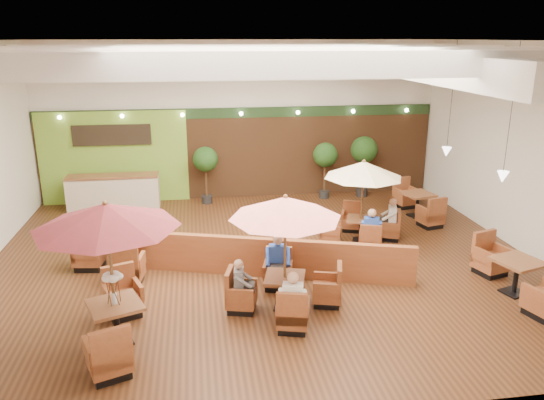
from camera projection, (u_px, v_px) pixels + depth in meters
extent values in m
plane|color=#381E0F|center=(263.00, 261.00, 13.79)|extent=(14.00, 14.00, 0.00)
cube|color=silver|center=(240.00, 121.00, 18.65)|extent=(14.00, 0.04, 5.50)
cube|color=silver|center=(320.00, 252.00, 7.31)|extent=(14.00, 0.04, 5.50)
cube|color=silver|center=(526.00, 149.00, 13.97)|extent=(0.04, 12.00, 5.50)
cube|color=white|center=(262.00, 41.00, 12.17)|extent=(14.00, 12.00, 0.04)
cube|color=brown|center=(241.00, 153.00, 18.93)|extent=(13.90, 0.10, 3.20)
cube|color=#1E3819|center=(241.00, 113.00, 18.49)|extent=(13.90, 0.12, 0.35)
cube|color=#75A830|center=(114.00, 158.00, 18.25)|extent=(5.00, 0.08, 3.20)
cube|color=black|center=(112.00, 135.00, 17.94)|extent=(2.60, 0.08, 0.70)
cube|color=white|center=(406.00, 64.00, 12.82)|extent=(0.60, 11.00, 0.60)
cube|color=white|center=(295.00, 65.00, 8.49)|extent=(13.60, 0.12, 0.45)
cube|color=white|center=(271.00, 59.00, 11.04)|extent=(13.60, 0.12, 0.45)
cube|color=white|center=(256.00, 55.00, 13.50)|extent=(13.60, 0.12, 0.45)
cube|color=white|center=(245.00, 52.00, 16.05)|extent=(13.60, 0.12, 0.45)
cylinder|color=black|center=(511.00, 111.00, 12.51)|extent=(0.01, 0.01, 3.20)
cone|color=white|center=(503.00, 177.00, 12.99)|extent=(0.28, 0.28, 0.28)
cylinder|color=black|center=(452.00, 98.00, 15.35)|extent=(0.01, 0.01, 3.20)
cone|color=white|center=(446.00, 152.00, 15.82)|extent=(0.28, 0.28, 0.28)
sphere|color=#FFEAC6|center=(60.00, 117.00, 17.43)|extent=(0.14, 0.14, 0.14)
sphere|color=#FFEAC6|center=(122.00, 116.00, 17.71)|extent=(0.14, 0.14, 0.14)
sphere|color=#FFEAC6|center=(183.00, 115.00, 17.99)|extent=(0.14, 0.14, 0.14)
sphere|color=#FFEAC6|center=(241.00, 114.00, 18.28)|extent=(0.14, 0.14, 0.14)
sphere|color=#FFEAC6|center=(298.00, 112.00, 18.56)|extent=(0.14, 0.14, 0.14)
sphere|color=#FFEAC6|center=(353.00, 111.00, 18.84)|extent=(0.14, 0.14, 0.14)
sphere|color=#FFEAC6|center=(407.00, 110.00, 19.12)|extent=(0.14, 0.14, 0.14)
cube|color=beige|center=(114.00, 193.00, 17.82)|extent=(3.00, 0.70, 1.10)
cube|color=brown|center=(112.00, 176.00, 17.65)|extent=(3.00, 0.75, 0.06)
cube|color=brown|center=(268.00, 257.00, 12.80)|extent=(6.75, 2.26, 0.97)
cube|color=brown|center=(115.00, 305.00, 9.90)|extent=(1.20, 1.20, 0.07)
cylinder|color=black|center=(117.00, 323.00, 10.02)|extent=(0.11, 0.11, 0.72)
cube|color=black|center=(118.00, 341.00, 10.13)|extent=(0.64, 0.64, 0.04)
cube|color=brown|center=(109.00, 358.00, 9.05)|extent=(0.88, 0.88, 0.35)
cube|color=brown|center=(99.00, 351.00, 8.69)|extent=(0.67, 0.35, 0.77)
cube|color=brown|center=(89.00, 352.00, 8.84)|extent=(0.30, 0.59, 0.31)
cube|color=brown|center=(127.00, 342.00, 9.14)|extent=(0.30, 0.59, 0.31)
cube|color=black|center=(111.00, 371.00, 9.13)|extent=(0.78, 0.78, 0.15)
cube|color=brown|center=(123.00, 301.00, 11.02)|extent=(0.88, 0.88, 0.35)
cube|color=brown|center=(129.00, 281.00, 11.19)|extent=(0.67, 0.35, 0.77)
cube|color=brown|center=(138.00, 288.00, 11.11)|extent=(0.30, 0.59, 0.31)
cube|color=brown|center=(107.00, 295.00, 10.81)|extent=(0.30, 0.59, 0.31)
cube|color=black|center=(124.00, 312.00, 11.10)|extent=(0.78, 0.78, 0.15)
cylinder|color=brown|center=(112.00, 277.00, 9.73)|extent=(0.06, 0.06, 2.74)
cone|color=maroon|center=(106.00, 216.00, 9.38)|extent=(2.63, 2.63, 0.45)
sphere|color=brown|center=(105.00, 203.00, 9.31)|extent=(0.10, 0.10, 0.10)
cylinder|color=silver|center=(114.00, 298.00, 9.86)|extent=(0.10, 0.10, 0.22)
cube|color=brown|center=(285.00, 277.00, 11.24)|extent=(1.02, 1.02, 0.06)
cylinder|color=black|center=(285.00, 292.00, 11.34)|extent=(0.10, 0.10, 0.65)
cube|color=black|center=(285.00, 306.00, 11.44)|extent=(0.54, 0.54, 0.04)
cube|color=brown|center=(293.00, 316.00, 10.48)|extent=(0.74, 0.74, 0.31)
cube|color=brown|center=(299.00, 309.00, 10.17)|extent=(0.61, 0.25, 0.68)
cube|color=brown|center=(278.00, 307.00, 10.45)|extent=(0.21, 0.54, 0.27)
cube|color=brown|center=(307.00, 308.00, 10.39)|extent=(0.21, 0.54, 0.27)
cube|color=black|center=(293.00, 326.00, 10.55)|extent=(0.66, 0.66, 0.14)
cube|color=brown|center=(278.00, 276.00, 12.24)|extent=(0.74, 0.74, 0.31)
cube|color=brown|center=(273.00, 261.00, 12.37)|extent=(0.61, 0.25, 0.68)
cube|color=brown|center=(290.00, 269.00, 12.15)|extent=(0.21, 0.54, 0.27)
cube|color=brown|center=(266.00, 268.00, 12.21)|extent=(0.21, 0.54, 0.27)
cube|color=black|center=(278.00, 285.00, 12.30)|extent=(0.66, 0.66, 0.14)
cube|color=brown|center=(241.00, 298.00, 11.23)|extent=(0.74, 0.74, 0.31)
cube|color=brown|center=(253.00, 283.00, 11.24)|extent=(0.25, 0.61, 0.68)
cube|color=brown|center=(244.00, 284.00, 11.44)|extent=(0.54, 0.21, 0.27)
cube|color=brown|center=(239.00, 296.00, 10.90)|extent=(0.54, 0.21, 0.27)
cube|color=black|center=(242.00, 307.00, 11.29)|extent=(0.66, 0.66, 0.14)
cube|color=brown|center=(327.00, 292.00, 11.49)|extent=(0.74, 0.74, 0.31)
cube|color=brown|center=(317.00, 282.00, 11.31)|extent=(0.25, 0.61, 0.68)
cube|color=brown|center=(327.00, 290.00, 11.16)|extent=(0.54, 0.21, 0.27)
cube|color=brown|center=(327.00, 278.00, 11.70)|extent=(0.54, 0.21, 0.27)
cube|color=black|center=(326.00, 301.00, 11.56)|extent=(0.66, 0.66, 0.14)
cylinder|color=brown|center=(285.00, 255.00, 11.08)|extent=(0.06, 0.06, 2.45)
cone|color=#DE716B|center=(285.00, 207.00, 10.78)|extent=(2.35, 2.35, 0.45)
sphere|color=brown|center=(285.00, 197.00, 10.71)|extent=(0.10, 0.10, 0.10)
cube|color=brown|center=(361.00, 219.00, 14.97)|extent=(0.99, 0.99, 0.05)
cylinder|color=black|center=(360.00, 230.00, 15.06)|extent=(0.09, 0.09, 0.60)
cube|color=black|center=(360.00, 240.00, 15.15)|extent=(0.53, 0.53, 0.04)
cube|color=brown|center=(370.00, 243.00, 14.26)|extent=(0.72, 0.72, 0.29)
cube|color=brown|center=(376.00, 236.00, 13.98)|extent=(0.56, 0.28, 0.64)
cube|color=brown|center=(360.00, 236.00, 14.25)|extent=(0.24, 0.50, 0.26)
cube|color=brown|center=(381.00, 237.00, 14.16)|extent=(0.24, 0.50, 0.26)
cube|color=black|center=(370.00, 250.00, 14.32)|extent=(0.64, 0.64, 0.13)
cube|color=brown|center=(351.00, 222.00, 15.90)|extent=(0.72, 0.72, 0.29)
cube|color=brown|center=(347.00, 211.00, 16.02)|extent=(0.56, 0.28, 0.64)
cube|color=brown|center=(361.00, 217.00, 15.80)|extent=(0.24, 0.50, 0.26)
cube|color=brown|center=(343.00, 215.00, 15.89)|extent=(0.24, 0.50, 0.26)
cube|color=black|center=(351.00, 228.00, 15.96)|extent=(0.64, 0.64, 0.13)
cube|color=brown|center=(331.00, 233.00, 14.96)|extent=(0.72, 0.72, 0.29)
cube|color=brown|center=(338.00, 223.00, 14.98)|extent=(0.28, 0.56, 0.64)
cube|color=brown|center=(332.00, 224.00, 15.15)|extent=(0.50, 0.24, 0.26)
cube|color=brown|center=(330.00, 231.00, 14.65)|extent=(0.50, 0.24, 0.26)
cube|color=black|center=(330.00, 240.00, 15.02)|extent=(0.64, 0.64, 0.13)
cube|color=brown|center=(389.00, 230.00, 15.20)|extent=(0.72, 0.72, 0.29)
cube|color=brown|center=(384.00, 223.00, 15.01)|extent=(0.28, 0.56, 0.64)
cube|color=brown|center=(390.00, 227.00, 14.90)|extent=(0.50, 0.24, 0.26)
cube|color=brown|center=(390.00, 221.00, 15.40)|extent=(0.50, 0.24, 0.26)
cube|color=black|center=(389.00, 237.00, 15.26)|extent=(0.64, 0.64, 0.13)
cylinder|color=brown|center=(362.00, 203.00, 14.82)|extent=(0.06, 0.06, 2.28)
cone|color=beige|center=(364.00, 169.00, 14.54)|extent=(2.19, 2.19, 0.45)
sphere|color=brown|center=(364.00, 161.00, 14.47)|extent=(0.10, 0.10, 0.10)
cube|color=brown|center=(131.00, 236.00, 13.29)|extent=(1.06, 1.06, 0.07)
cylinder|color=black|center=(132.00, 251.00, 13.40)|extent=(0.11, 0.11, 0.73)
cube|color=black|center=(133.00, 265.00, 13.52)|extent=(0.56, 0.56, 0.04)
cube|color=brown|center=(128.00, 271.00, 12.43)|extent=(0.77, 0.77, 0.36)
cube|color=brown|center=(127.00, 263.00, 12.06)|extent=(0.70, 0.20, 0.78)
cube|color=brown|center=(113.00, 262.00, 12.36)|extent=(0.17, 0.62, 0.31)
cube|color=brown|center=(141.00, 262.00, 12.37)|extent=(0.17, 0.62, 0.31)
cube|color=black|center=(129.00, 281.00, 12.50)|extent=(0.69, 0.69, 0.16)
cube|color=brown|center=(136.00, 238.00, 14.42)|extent=(0.77, 0.77, 0.36)
cube|color=brown|center=(135.00, 223.00, 14.59)|extent=(0.70, 0.20, 0.78)
cube|color=brown|center=(148.00, 231.00, 14.36)|extent=(0.17, 0.62, 0.31)
cube|color=brown|center=(124.00, 231.00, 14.35)|extent=(0.17, 0.62, 0.31)
cube|color=black|center=(137.00, 247.00, 14.50)|extent=(0.69, 0.69, 0.16)
cube|color=brown|center=(89.00, 256.00, 13.28)|extent=(0.77, 0.77, 0.36)
cube|color=brown|center=(100.00, 242.00, 13.25)|extent=(0.20, 0.70, 0.78)
cube|color=brown|center=(92.00, 243.00, 13.52)|extent=(0.62, 0.17, 0.31)
cube|color=brown|center=(84.00, 253.00, 12.90)|extent=(0.62, 0.17, 0.31)
cube|color=black|center=(90.00, 265.00, 13.35)|extent=(0.69, 0.69, 0.16)
cylinder|color=silver|center=(131.00, 231.00, 13.25)|extent=(0.10, 0.10, 0.22)
cube|color=brown|center=(518.00, 261.00, 11.83)|extent=(1.16, 1.16, 0.07)
cylinder|color=black|center=(516.00, 277.00, 11.94)|extent=(0.11, 0.11, 0.72)
cube|color=black|center=(514.00, 292.00, 12.06)|extent=(0.61, 0.61, 0.04)
cube|color=brown|center=(535.00, 295.00, 10.79)|extent=(0.26, 0.60, 0.31)
cube|color=black|center=(543.00, 313.00, 11.06)|extent=(0.75, 0.75, 0.15)
cube|color=brown|center=(491.00, 262.00, 12.95)|extent=(0.84, 0.84, 0.35)
cube|color=brown|center=(490.00, 245.00, 13.12)|extent=(0.68, 0.30, 0.77)
cube|color=brown|center=(501.00, 251.00, 13.01)|extent=(0.26, 0.60, 0.31)
cube|color=brown|center=(482.00, 256.00, 12.75)|extent=(0.26, 0.60, 0.31)
cube|color=black|center=(489.00, 271.00, 13.02)|extent=(0.75, 0.75, 0.15)
cube|color=brown|center=(418.00, 194.00, 17.00)|extent=(1.07, 1.07, 0.06)
cylinder|color=black|center=(417.00, 205.00, 17.11)|extent=(0.10, 0.10, 0.69)
cube|color=black|center=(416.00, 216.00, 17.22)|extent=(0.57, 0.57, 0.04)
cube|color=brown|center=(430.00, 217.00, 16.19)|extent=(0.78, 0.78, 0.34)
cube|color=brown|center=(433.00, 210.00, 15.84)|extent=(0.66, 0.25, 0.73)
cube|color=brown|center=(423.00, 212.00, 16.03)|extent=(0.21, 0.58, 0.29)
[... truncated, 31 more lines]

